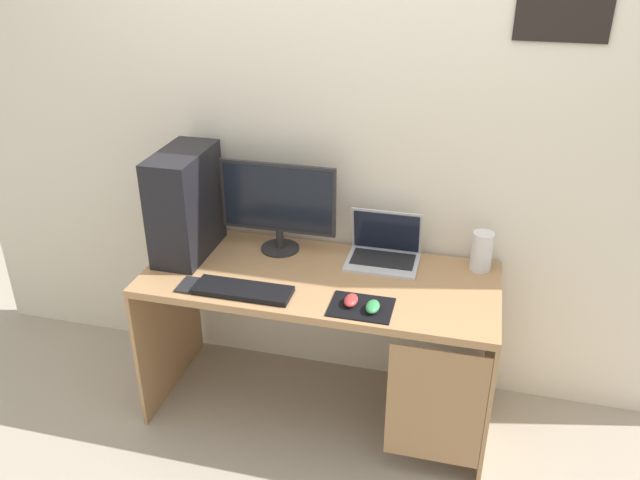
% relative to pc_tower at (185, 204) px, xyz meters
% --- Properties ---
extents(ground_plane, '(8.00, 8.00, 0.00)m').
position_rel_pc_tower_xyz_m(ground_plane, '(0.66, -0.07, -1.00)').
color(ground_plane, '#9E9384').
extents(wall_back, '(4.00, 0.05, 2.60)m').
position_rel_pc_tower_xyz_m(wall_back, '(0.66, 0.30, 0.30)').
color(wall_back, beige).
rests_on(wall_back, ground_plane).
extents(desk, '(1.57, 0.66, 0.75)m').
position_rel_pc_tower_xyz_m(desk, '(0.68, -0.08, -0.39)').
color(desk, '#A37A51').
rests_on(desk, ground_plane).
extents(pc_tower, '(0.21, 0.42, 0.50)m').
position_rel_pc_tower_xyz_m(pc_tower, '(0.00, 0.00, 0.00)').
color(pc_tower, black).
rests_on(pc_tower, desk).
extents(monitor, '(0.55, 0.18, 0.44)m').
position_rel_pc_tower_xyz_m(monitor, '(0.41, 0.12, -0.01)').
color(monitor, '#232326').
rests_on(monitor, desk).
extents(laptop, '(0.33, 0.24, 0.24)m').
position_rel_pc_tower_xyz_m(laptop, '(0.91, 0.14, -0.20)').
color(laptop, '#B7BCC6').
rests_on(laptop, desk).
extents(speaker, '(0.09, 0.09, 0.18)m').
position_rel_pc_tower_xyz_m(speaker, '(1.34, 0.17, -0.16)').
color(speaker, silver).
rests_on(speaker, desk).
extents(keyboard, '(0.42, 0.14, 0.02)m').
position_rel_pc_tower_xyz_m(keyboard, '(0.38, -0.29, -0.24)').
color(keyboard, black).
rests_on(keyboard, desk).
extents(mousepad, '(0.26, 0.20, 0.00)m').
position_rel_pc_tower_xyz_m(mousepad, '(0.88, -0.28, -0.25)').
color(mousepad, black).
rests_on(mousepad, desk).
extents(mouse_left, '(0.06, 0.10, 0.03)m').
position_rel_pc_tower_xyz_m(mouse_left, '(0.84, -0.27, -0.23)').
color(mouse_left, '#B23333').
rests_on(mouse_left, mousepad).
extents(mouse_right, '(0.06, 0.10, 0.03)m').
position_rel_pc_tower_xyz_m(mouse_right, '(0.93, -0.30, -0.23)').
color(mouse_right, '#338C4C').
rests_on(mouse_right, mousepad).
extents(cell_phone, '(0.07, 0.13, 0.01)m').
position_rel_pc_tower_xyz_m(cell_phone, '(0.12, -0.30, -0.25)').
color(cell_phone, '#232326').
rests_on(cell_phone, desk).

